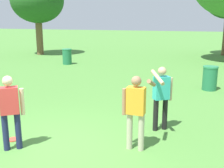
# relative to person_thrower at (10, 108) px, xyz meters

# --- Properties ---
(ground_plane) EXTENTS (120.00, 120.00, 0.00)m
(ground_plane) POSITION_rel_person_thrower_xyz_m (0.82, 0.27, -0.94)
(ground_plane) COLOR #4C8438
(person_thrower) EXTENTS (0.51, 0.40, 1.64)m
(person_thrower) POSITION_rel_person_thrower_xyz_m (0.00, 0.00, 0.00)
(person_thrower) COLOR #1E234C
(person_thrower) RESTS_ON ground
(person_catcher) EXTENTS (0.51, 0.83, 1.64)m
(person_catcher) POSITION_rel_person_thrower_xyz_m (2.90, 2.08, 0.02)
(person_catcher) COLOR black
(person_catcher) RESTS_ON ground
(person_bystander) EXTENTS (0.63, 0.67, 1.64)m
(person_bystander) POSITION_rel_person_thrower_xyz_m (2.54, 0.84, 0.02)
(person_bystander) COLOR #B7AD93
(person_bystander) RESTS_ON ground
(frisbee) EXTENTS (0.25, 0.25, 0.03)m
(frisbee) POSITION_rel_person_thrower_xyz_m (-0.31, 0.39, -0.93)
(frisbee) COLOR #E04733
(frisbee) RESTS_ON ground
(trash_can_beside_table) EXTENTS (0.59, 0.59, 0.96)m
(trash_can_beside_table) POSITION_rel_person_thrower_xyz_m (4.15, 6.79, -0.46)
(trash_can_beside_table) COLOR #237047
(trash_can_beside_table) RESTS_ON ground
(trash_can_further_along) EXTENTS (0.59, 0.59, 0.96)m
(trash_can_further_along) POSITION_rel_person_thrower_xyz_m (-4.20, 10.76, -0.46)
(trash_can_further_along) COLOR #237047
(trash_can_further_along) RESTS_ON ground
(tree_tall_left) EXTENTS (4.01, 4.01, 5.84)m
(tree_tall_left) POSITION_rel_person_thrower_xyz_m (-8.46, 14.45, 3.16)
(tree_tall_left) COLOR brown
(tree_tall_left) RESTS_ON ground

